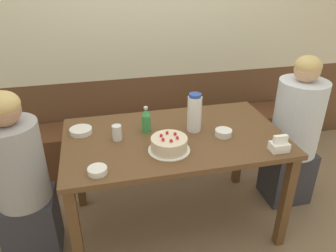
# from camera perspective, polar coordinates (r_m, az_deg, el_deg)

# --- Properties ---
(ground_plane) EXTENTS (12.00, 12.00, 0.00)m
(ground_plane) POSITION_cam_1_polar(r_m,az_deg,el_deg) (2.64, 0.93, -16.30)
(ground_plane) COLOR #846B51
(back_wall) EXTENTS (4.80, 0.04, 2.50)m
(back_wall) POSITION_cam_1_polar(r_m,az_deg,el_deg) (2.99, -3.98, 16.32)
(back_wall) COLOR brown
(back_wall) RESTS_ON ground_plane
(bench_seat) EXTENTS (2.73, 0.38, 0.46)m
(bench_seat) POSITION_cam_1_polar(r_m,az_deg,el_deg) (3.15, -2.71, -2.97)
(bench_seat) COLOR #56331E
(bench_seat) RESTS_ON ground_plane
(dining_table) EXTENTS (1.45, 0.84, 0.76)m
(dining_table) POSITION_cam_1_polar(r_m,az_deg,el_deg) (2.23, 1.06, -3.74)
(dining_table) COLOR brown
(dining_table) RESTS_ON ground_plane
(birthday_cake) EXTENTS (0.26, 0.26, 0.11)m
(birthday_cake) POSITION_cam_1_polar(r_m,az_deg,el_deg) (2.00, 0.20, -3.19)
(birthday_cake) COLOR white
(birthday_cake) RESTS_ON dining_table
(water_pitcher) EXTENTS (0.10, 0.10, 0.27)m
(water_pitcher) POSITION_cam_1_polar(r_m,az_deg,el_deg) (2.20, 4.63, 2.31)
(water_pitcher) COLOR white
(water_pitcher) RESTS_ON dining_table
(soju_bottle) EXTENTS (0.06, 0.06, 0.18)m
(soju_bottle) POSITION_cam_1_polar(r_m,az_deg,el_deg) (2.20, -3.84, 1.04)
(soju_bottle) COLOR #388E4C
(soju_bottle) RESTS_ON dining_table
(napkin_holder) EXTENTS (0.11, 0.08, 0.11)m
(napkin_holder) POSITION_cam_1_polar(r_m,az_deg,el_deg) (2.11, 18.82, -3.18)
(napkin_holder) COLOR white
(napkin_holder) RESTS_ON dining_table
(bowl_soup_white) EXTENTS (0.15, 0.15, 0.04)m
(bowl_soup_white) POSITION_cam_1_polar(r_m,az_deg,el_deg) (2.28, -14.93, -0.83)
(bowl_soup_white) COLOR white
(bowl_soup_white) RESTS_ON dining_table
(bowl_rice_small) EXTENTS (0.11, 0.11, 0.04)m
(bowl_rice_small) POSITION_cam_1_polar(r_m,az_deg,el_deg) (2.20, 9.62, -1.16)
(bowl_rice_small) COLOR white
(bowl_rice_small) RESTS_ON dining_table
(bowl_side_dish) EXTENTS (0.11, 0.11, 0.04)m
(bowl_side_dish) POSITION_cam_1_polar(r_m,az_deg,el_deg) (1.85, -12.19, -7.60)
(bowl_side_dish) COLOR white
(bowl_side_dish) RESTS_ON dining_table
(glass_water_tall) EXTENTS (0.06, 0.06, 0.10)m
(glass_water_tall) POSITION_cam_1_polar(r_m,az_deg,el_deg) (2.13, -8.88, -1.16)
(glass_water_tall) COLOR silver
(glass_water_tall) RESTS_ON dining_table
(person_teal_shirt) EXTENTS (0.34, 0.33, 1.18)m
(person_teal_shirt) POSITION_cam_1_polar(r_m,az_deg,el_deg) (2.26, -24.11, -9.24)
(person_teal_shirt) COLOR #33333D
(person_teal_shirt) RESTS_ON ground_plane
(person_pale_blue_shirt) EXTENTS (0.36, 0.36, 1.22)m
(person_pale_blue_shirt) POSITION_cam_1_polar(r_m,az_deg,el_deg) (2.72, 21.14, -1.44)
(person_pale_blue_shirt) COLOR #33333D
(person_pale_blue_shirt) RESTS_ON ground_plane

